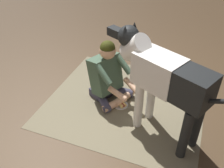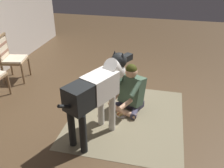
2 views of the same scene
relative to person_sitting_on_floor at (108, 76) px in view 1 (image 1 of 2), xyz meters
name	(u,v)px [view 1 (image 1 of 2)]	position (x,y,z in m)	size (l,w,h in m)	color
ground_plane	(109,100)	(-0.03, 0.07, -0.36)	(13.60, 13.60, 0.00)	#493622
area_rug	(126,101)	(-0.26, 0.01, -0.35)	(2.06, 1.86, 0.01)	#72694F
person_sitting_on_floor	(108,76)	(0.00, 0.00, 0.00)	(0.73, 0.63, 0.86)	#383649
large_dog	(162,76)	(-0.75, 0.36, 0.41)	(1.38, 0.76, 1.19)	silver
hot_dog_on_plate	(121,104)	(-0.22, 0.11, -0.33)	(0.20, 0.20, 0.06)	silver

